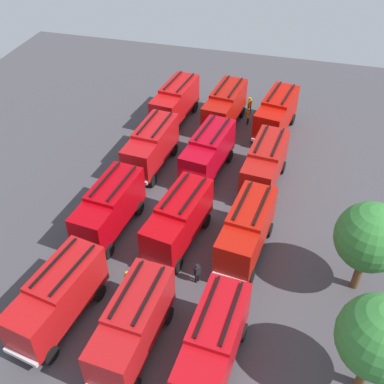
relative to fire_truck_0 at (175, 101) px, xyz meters
name	(u,v)px	position (x,y,z in m)	size (l,w,h in m)	color
ground_plane	(192,205)	(12.63, 5.17, -2.15)	(62.91, 62.91, 0.00)	#423F44
fire_truck_0	(175,101)	(0.00, 0.00, 0.00)	(7.44, 3.45, 3.88)	red
fire_truck_1	(151,145)	(8.27, 0.29, 0.00)	(7.38, 3.25, 3.88)	#B71014
fire_truck_2	(109,207)	(16.78, -0.03, 0.00)	(7.42, 3.36, 3.88)	#B1040C
fire_truck_3	(58,296)	(25.14, 0.20, 0.00)	(7.52, 3.76, 3.88)	#B41214
fire_truck_4	(225,106)	(-0.29, 5.03, 0.00)	(7.43, 3.43, 3.88)	#AB1009
fire_truck_5	(208,151)	(7.87, 5.31, 0.00)	(7.48, 3.58, 3.88)	#B50516
fire_truck_6	(178,219)	(16.71, 5.27, 0.00)	(7.51, 3.72, 3.88)	#B6050B
fire_truck_7	(133,324)	(25.79, 5.25, 0.00)	(7.36, 3.19, 3.88)	#AF1316
fire_truck_8	(276,113)	(-0.25, 10.13, 0.00)	(7.51, 3.72, 3.88)	#BB0E06
fire_truck_9	(265,164)	(8.35, 10.27, 0.00)	(7.41, 3.33, 3.88)	#AC1510
fire_truck_10	(247,230)	(16.51, 10.16, 0.00)	(7.44, 3.44, 3.88)	#B6130A
fire_truck_11	(213,343)	(25.74, 9.93, 0.00)	(7.36, 3.19, 3.88)	#B90C13
firefighter_0	(128,280)	(22.01, 3.39, -1.17)	(0.37, 0.48, 1.75)	black
firefighter_1	(248,116)	(-1.12, 7.33, -1.20)	(0.42, 0.28, 1.70)	black
firefighter_2	(197,272)	(20.11, 7.57, -1.24)	(0.48, 0.43, 1.64)	black
firefighter_3	(250,104)	(-3.46, 7.07, -1.20)	(0.31, 0.46, 1.70)	black
tree_0	(371,237)	(17.73, 17.83, 2.45)	(4.41, 4.41, 6.84)	brown
tree_1	(380,338)	(24.84, 18.08, 2.42)	(4.38, 4.38, 6.79)	brown
traffic_cone_0	(167,204)	(13.26, 3.27, -1.86)	(0.41, 0.41, 0.59)	#F2600C
traffic_cone_1	(126,162)	(8.85, -2.04, -1.78)	(0.52, 0.52, 0.75)	#F2600C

